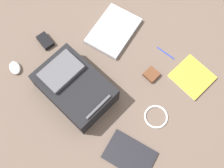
# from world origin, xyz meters

# --- Properties ---
(ground_plane) EXTENTS (3.52, 3.52, 0.00)m
(ground_plane) POSITION_xyz_m (0.00, 0.00, 0.00)
(ground_plane) COLOR brown
(backpack) EXTENTS (0.33, 0.46, 0.18)m
(backpack) POSITION_xyz_m (0.22, -0.09, 0.08)
(backpack) COLOR black
(backpack) RESTS_ON ground_plane
(laptop) EXTENTS (0.39, 0.31, 0.03)m
(laptop) POSITION_xyz_m (-0.26, -0.20, 0.02)
(laptop) COLOR #929296
(laptop) RESTS_ON ground_plane
(book_red) EXTENTS (0.24, 0.25, 0.02)m
(book_red) POSITION_xyz_m (-0.34, 0.40, 0.01)
(book_red) COLOR silver
(book_red) RESTS_ON ground_plane
(book_manual) EXTENTS (0.24, 0.31, 0.01)m
(book_manual) POSITION_xyz_m (0.30, 0.41, 0.01)
(book_manual) COLOR silver
(book_manual) RESTS_ON ground_plane
(computer_mouse) EXTENTS (0.09, 0.11, 0.03)m
(computer_mouse) POSITION_xyz_m (0.36, -0.50, 0.02)
(computer_mouse) COLOR silver
(computer_mouse) RESTS_ON ground_plane
(cable_coil) EXTENTS (0.14, 0.14, 0.01)m
(cable_coil) POSITION_xyz_m (0.02, 0.38, 0.01)
(cable_coil) COLOR silver
(cable_coil) RESTS_ON ground_plane
(power_brick) EXTENTS (0.09, 0.13, 0.03)m
(power_brick) POSITION_xyz_m (0.10, -0.49, 0.02)
(power_brick) COLOR black
(power_brick) RESTS_ON ground_plane
(pen_black) EXTENTS (0.01, 0.14, 0.01)m
(pen_black) POSITION_xyz_m (-0.37, 0.17, 0.00)
(pen_black) COLOR #1933B2
(pen_black) RESTS_ON ground_plane
(earbud_pouch) EXTENTS (0.09, 0.09, 0.03)m
(earbud_pouch) POSITION_xyz_m (-0.18, 0.19, 0.01)
(earbud_pouch) COLOR #59331E
(earbud_pouch) RESTS_ON ground_plane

